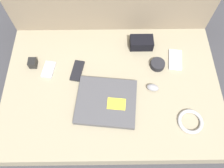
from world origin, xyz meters
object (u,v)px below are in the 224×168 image
Objects in this scene: computer_mouse at (153,88)px; charger_brick at (33,63)px; phone_black at (49,70)px; laptop at (106,102)px; speaker_puck at (157,64)px; phone_small at (175,60)px; camera_pouch at (141,43)px; phone_silver at (77,71)px.

computer_mouse is 1.45× the size of charger_brick.
laptop is at bearing -22.28° from phone_black.
speaker_puck is 0.58× the size of phone_small.
camera_pouch is at bearing 11.57° from charger_brick.
laptop is at bearing -147.56° from computer_mouse.
phone_black is 0.80× the size of phone_small.
phone_small is 1.05× the size of camera_pouch.
phone_black is at bearing -172.42° from phone_silver.
phone_silver is 0.25m from charger_brick.
speaker_puck is at bearing -153.32° from phone_small.
phone_black is at bearing -167.76° from phone_small.
camera_pouch reaches higher than speaker_puck.
computer_mouse is 0.57m from phone_black.
charger_brick is at bearing -179.01° from phone_silver.
computer_mouse is 0.87× the size of speaker_puck.
laptop is 4.62× the size of computer_mouse.
computer_mouse and speaker_puck have the same top height.
camera_pouch is at bearing 120.37° from speaker_puck.
computer_mouse is at bearing 23.55° from laptop.
laptop is 0.24m from phone_silver.
phone_black is at bearing -178.06° from speaker_puck.
phone_black is at bearing -163.11° from camera_pouch.
laptop is 4.03× the size of speaker_puck.
camera_pouch is (0.36, 0.16, 0.02)m from phone_silver.
charger_brick is at bearing -168.43° from camera_pouch.
charger_brick is at bearing 178.91° from speaker_puck.
laptop is 6.68× the size of charger_brick.
computer_mouse is 0.52× the size of phone_silver.
phone_black reaches higher than phone_small.
phone_silver is 0.39m from camera_pouch.
laptop is 2.49× the size of camera_pouch.
phone_silver is (-0.16, 0.19, -0.01)m from laptop.
computer_mouse is 0.64× the size of phone_black.
laptop is 0.25m from computer_mouse.
laptop is 2.36× the size of phone_small.
phone_small is (0.54, 0.06, -0.00)m from phone_silver.
phone_silver is 0.55m from phone_small.
phone_small is at bearing 1.69° from charger_brick.
camera_pouch is (0.20, 0.35, 0.02)m from laptop.
speaker_puck is 0.44m from phone_silver.
laptop is 0.37m from phone_black.
computer_mouse is at bearing -4.91° from phone_silver.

